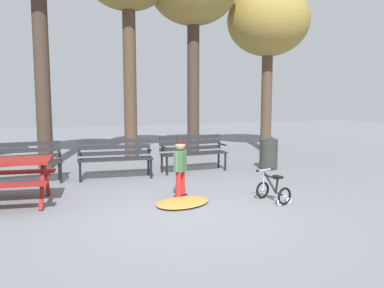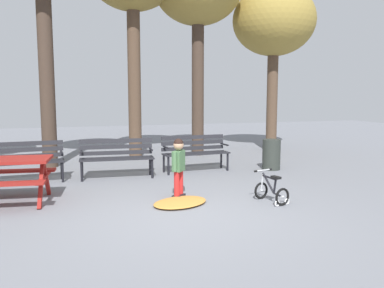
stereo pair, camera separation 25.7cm
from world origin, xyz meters
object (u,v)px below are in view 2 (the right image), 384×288
park_bench_left (117,155)px  child_standing (179,163)px  kids_bicycle (272,191)px  trash_bin (271,155)px  park_bench_far_left (24,158)px  park_bench_right (195,150)px

park_bench_left → child_standing: (0.81, -2.12, 0.12)m
kids_bicycle → trash_bin: trash_bin is taller
kids_bicycle → park_bench_far_left: bearing=144.5°
park_bench_far_left → kids_bicycle: 5.12m
park_bench_right → trash_bin: (1.85, -0.39, -0.14)m
park_bench_left → trash_bin: park_bench_left is taller
park_bench_far_left → park_bench_left: 1.91m
park_bench_far_left → trash_bin: (5.65, -0.26, -0.14)m
child_standing → kids_bicycle: (1.43, -0.76, -0.43)m
park_bench_far_left → kids_bicycle: (4.16, -2.97, -0.31)m
park_bench_left → park_bench_right: 1.90m
child_standing → trash_bin: bearing=33.7°
park_bench_right → trash_bin: 1.89m
trash_bin → park_bench_left: bearing=177.3°
child_standing → kids_bicycle: bearing=-28.0°
park_bench_far_left → trash_bin: 5.66m
park_bench_left → kids_bicycle: size_ratio=2.64×
park_bench_right → kids_bicycle: park_bench_right is taller
park_bench_left → park_bench_right: bearing=6.4°
trash_bin → kids_bicycle: bearing=-118.8°
park_bench_left → trash_bin: bearing=-2.7°
park_bench_left → child_standing: child_standing is taller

